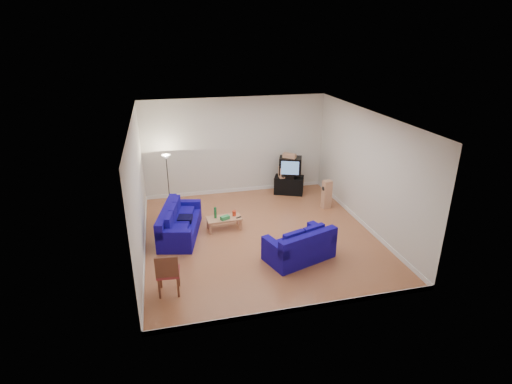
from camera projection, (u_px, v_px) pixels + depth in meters
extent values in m
cube|color=brown|center=(259.00, 235.00, 10.75)|extent=(6.00, 6.50, 0.01)
cube|color=white|center=(260.00, 117.00, 9.55)|extent=(6.00, 6.50, 0.01)
cube|color=silver|center=(236.00, 146.00, 13.08)|extent=(6.00, 0.01, 3.20)
cube|color=silver|center=(303.00, 240.00, 7.22)|extent=(6.00, 0.01, 3.20)
cube|color=silver|center=(138.00, 190.00, 9.50)|extent=(0.01, 6.50, 3.20)
cube|color=silver|center=(367.00, 171.00, 10.81)|extent=(0.01, 6.50, 3.20)
cube|color=white|center=(236.00, 190.00, 13.65)|extent=(6.00, 0.02, 0.12)
cube|color=white|center=(300.00, 309.00, 7.81)|extent=(6.00, 0.02, 0.12)
cube|color=white|center=(145.00, 246.00, 10.08)|extent=(0.02, 6.50, 0.12)
cube|color=white|center=(361.00, 222.00, 11.38)|extent=(0.02, 6.50, 0.12)
cube|color=#0F066A|center=(181.00, 228.00, 10.69)|extent=(1.32, 2.19, 0.39)
cube|color=#0F066A|center=(167.00, 215.00, 10.54)|extent=(0.66, 2.04, 0.40)
cube|color=#0F066A|center=(185.00, 204.00, 11.43)|extent=(0.91, 0.40, 0.22)
cube|color=#0F066A|center=(173.00, 235.00, 9.72)|extent=(0.91, 0.40, 0.22)
cube|color=black|center=(185.00, 219.00, 10.59)|extent=(0.45, 0.45, 0.11)
cube|color=#0F066A|center=(299.00, 251.00, 9.61)|extent=(1.80, 1.35, 0.39)
cube|color=#0F066A|center=(309.00, 242.00, 9.19)|extent=(1.58, 0.70, 0.40)
cube|color=#0F066A|center=(275.00, 247.00, 9.15)|extent=(0.48, 0.91, 0.23)
cube|color=#0F066A|center=(322.00, 232.00, 9.83)|extent=(0.48, 0.91, 0.23)
cube|color=black|center=(296.00, 238.00, 9.61)|extent=(0.48, 0.48, 0.11)
cube|color=tan|center=(224.00, 219.00, 10.98)|extent=(0.97, 0.52, 0.05)
cube|color=tan|center=(210.00, 229.00, 10.76)|extent=(0.06, 0.06, 0.29)
cube|color=tan|center=(208.00, 223.00, 11.09)|extent=(0.06, 0.06, 0.29)
cube|color=tan|center=(241.00, 225.00, 10.99)|extent=(0.06, 0.06, 0.29)
cube|color=tan|center=(237.00, 219.00, 11.32)|extent=(0.06, 0.06, 0.29)
cylinder|color=#197233|center=(215.00, 213.00, 10.90)|extent=(0.08, 0.08, 0.31)
cube|color=green|center=(225.00, 218.00, 10.85)|extent=(0.28, 0.22, 0.10)
cylinder|color=red|center=(234.00, 213.00, 11.06)|extent=(0.12, 0.12, 0.15)
cube|color=black|center=(239.00, 217.00, 10.97)|extent=(0.15, 0.10, 0.02)
cube|color=black|center=(289.00, 185.00, 13.45)|extent=(1.09, 0.87, 0.58)
cube|color=black|center=(289.00, 176.00, 13.28)|extent=(0.62, 0.60, 0.11)
cube|color=black|center=(290.00, 165.00, 13.22)|extent=(0.86, 0.75, 0.56)
cube|color=#46689A|center=(290.00, 168.00, 12.97)|extent=(0.55, 0.22, 0.45)
cube|color=tan|center=(289.00, 156.00, 13.03)|extent=(0.44, 0.41, 0.15)
cube|color=tan|center=(282.00, 181.00, 13.33)|extent=(0.23, 0.29, 0.94)
cylinder|color=black|center=(283.00, 176.00, 13.11)|extent=(0.14, 0.03, 0.14)
cube|color=tan|center=(327.00, 194.00, 12.26)|extent=(0.29, 0.24, 0.89)
cylinder|color=black|center=(323.00, 189.00, 12.14)|extent=(0.04, 0.13, 0.13)
cylinder|color=black|center=(170.00, 204.00, 12.69)|extent=(0.21, 0.21, 0.03)
cylinder|color=black|center=(168.00, 181.00, 12.40)|extent=(0.03, 0.03, 1.52)
cone|color=white|center=(166.00, 157.00, 12.10)|extent=(0.28, 0.28, 0.12)
cube|color=brown|center=(159.00, 289.00, 8.13)|extent=(0.05, 0.05, 0.46)
cube|color=brown|center=(161.00, 278.00, 8.48)|extent=(0.05, 0.05, 0.46)
cube|color=brown|center=(178.00, 287.00, 8.19)|extent=(0.05, 0.05, 0.46)
cube|color=brown|center=(179.00, 277.00, 8.53)|extent=(0.05, 0.05, 0.46)
cube|color=#9C3338|center=(168.00, 272.00, 8.24)|extent=(0.50, 0.50, 0.06)
cube|color=brown|center=(167.00, 267.00, 7.95)|extent=(0.46, 0.08, 0.46)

